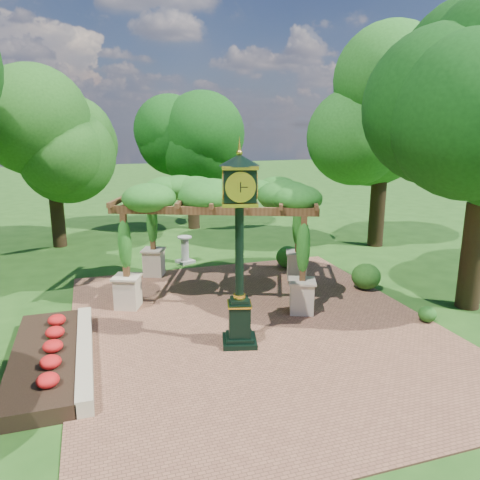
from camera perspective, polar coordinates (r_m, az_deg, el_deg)
name	(u,v)px	position (r m, az deg, el deg)	size (l,w,h in m)	color
ground	(269,343)	(12.60, 3.55, -12.40)	(120.00, 120.00, 0.00)	#1E4714
brick_plaza	(256,327)	(13.44, 1.98, -10.54)	(10.00, 12.00, 0.04)	brown
border_wall	(85,353)	(12.26, -18.39, -12.89)	(0.35, 5.00, 0.40)	#C6B793
flower_bed	(45,359)	(12.33, -22.67, -13.22)	(1.50, 5.00, 0.36)	red
pedestal_clock	(239,234)	(11.47, -0.07, 0.75)	(1.19, 1.19, 4.97)	black
pergola	(219,200)	(15.28, -2.61, 4.95)	(7.21, 5.90, 3.91)	beige
sundial	(185,251)	(19.45, -6.72, -1.37)	(0.81, 0.81, 1.12)	#9A9A92
shrub_front	(427,314)	(14.67, 21.88, -8.38)	(0.51, 0.51, 0.46)	#1D4F16
shrub_mid	(366,276)	(16.75, 15.12, -4.30)	(0.99, 0.99, 0.89)	#225117
shrub_back	(288,257)	(18.65, 5.90, -2.07)	(0.97, 0.97, 0.87)	#205E1B
tree_west_far	(51,144)	(23.01, -22.08, 10.82)	(4.27, 4.27, 6.90)	#302112
tree_north	(192,146)	(25.49, -5.86, 11.39)	(4.36, 4.36, 6.54)	#302113
tree_east_far	(385,106)	(22.46, 17.22, 15.30)	(4.64, 4.64, 9.27)	black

